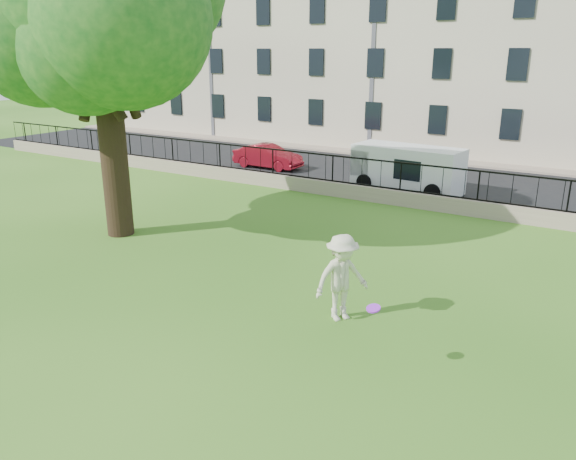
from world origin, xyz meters
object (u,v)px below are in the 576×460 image
Objects in this scene: frisbee at (373,308)px; red_sedan at (268,157)px; man at (342,278)px; white_van at (407,169)px; tree at (98,1)px.

red_sedan is at bearing 129.37° from frisbee.
man is 2.30m from frisbee.
red_sedan is at bearing 177.49° from white_van.
tree reaches higher than white_van.
tree is at bearing 113.04° from man.
frisbee is 0.07× the size of red_sedan.
tree is 2.93× the size of red_sedan.
man is 17.50m from red_sedan.
man is (9.22, -1.81, -6.26)m from tree.
tree is 2.33× the size of white_van.
tree is 5.34× the size of man.
tree is 13.88m from white_van.
white_van is (6.12, 10.75, -6.30)m from tree.
red_sedan is at bearing 98.83° from tree.
white_van reaches higher than frisbee.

